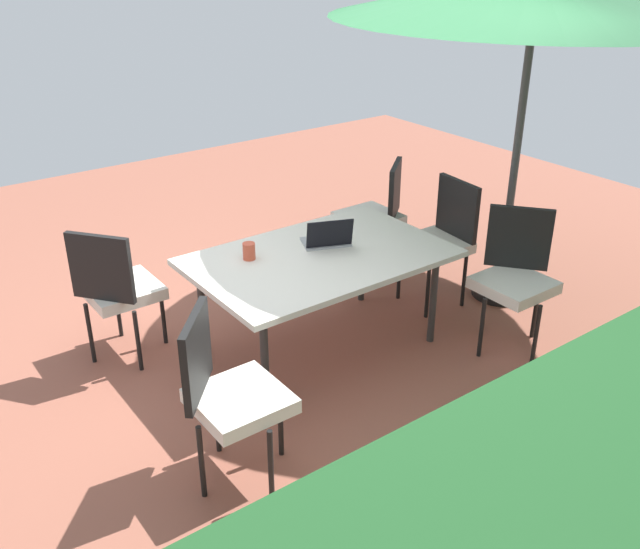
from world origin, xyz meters
TOP-DOWN VIEW (x-y plane):
  - ground_plane at (0.00, 0.00)m, footprint 10.00×10.00m
  - dining_table at (0.00, 0.00)m, footprint 1.70×1.09m
  - chair_southeast at (1.15, -0.71)m, footprint 0.58×0.58m
  - chair_west at (-1.18, -0.03)m, footprint 0.48×0.47m
  - chair_southwest at (-1.12, -0.73)m, footprint 0.58×0.59m
  - chair_northeast at (1.15, 0.75)m, footprint 0.59×0.59m
  - chair_northwest at (-1.14, 0.73)m, footprint 0.58×0.58m
  - laptop at (-0.13, -0.10)m, footprint 0.39×0.35m
  - cup at (0.41, -0.23)m, footprint 0.08×0.08m

SIDE VIEW (x-z plane):
  - ground_plane at x=0.00m, z-range -0.02..0.00m
  - chair_southeast at x=1.15m, z-range 0.06..1.04m
  - chair_west at x=-1.18m, z-range 0.06..1.04m
  - chair_southwest at x=-1.12m, z-range 0.06..1.04m
  - chair_northeast at x=1.15m, z-range 0.06..1.04m
  - chair_northwest at x=-1.14m, z-range 0.06..1.04m
  - dining_table at x=0.00m, z-range 0.31..1.04m
  - laptop at x=-0.13m, z-range 0.67..0.88m
  - cup at x=0.41m, z-range 0.73..0.84m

